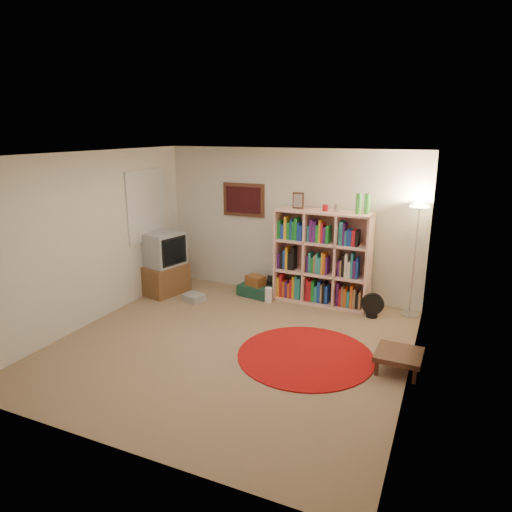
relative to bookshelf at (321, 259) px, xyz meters
The scene contains 12 objects.
room 2.13m from the bookshelf, 109.51° to the right, with size 4.54×4.54×2.54m.
bookshelf is the anchor object (origin of this frame).
floor_lamp 1.61m from the bookshelf, ahead, with size 0.38×0.38×1.77m.
floor_fan 1.11m from the bookshelf, 16.99° to the right, with size 0.34×0.22×0.39m.
tv_stand 2.70m from the bookshelf, 166.29° to the right, with size 0.68×0.84×1.09m.
dvd_box 2.22m from the bookshelf, 158.51° to the right, with size 0.39×0.35×0.11m.
suitcase 1.28m from the bookshelf, behind, with size 0.63×0.46×0.19m.
wicker_basket 1.21m from the bookshelf, behind, with size 0.36×0.31×0.18m.
duffel_bag 1.02m from the bookshelf, 168.66° to the left, with size 0.48×0.44×0.27m.
paper_towel 1.05m from the bookshelf, 156.23° to the right, with size 0.14×0.14×0.25m.
red_rug 2.07m from the bookshelf, 79.07° to the right, with size 1.74×1.74×0.02m.
side_table 2.40m from the bookshelf, 50.40° to the right, with size 0.54×0.54×0.24m.
Camera 1 is at (2.54, -4.96, 2.78)m, focal length 32.00 mm.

